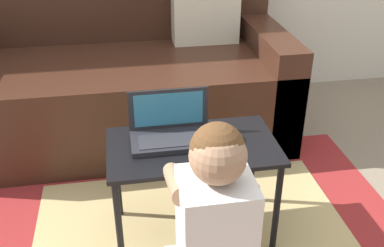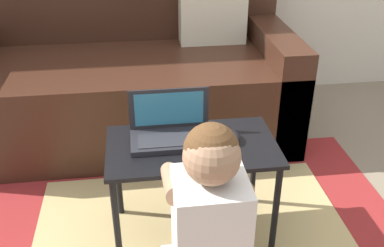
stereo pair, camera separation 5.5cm
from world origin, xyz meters
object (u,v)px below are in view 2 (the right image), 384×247
object	(u,v)px
couch	(131,77)
laptop_desk	(192,157)
computer_mouse	(231,137)
person_seated	(209,242)
laptop	(171,132)

from	to	relation	value
couch	laptop_desk	xyz separation A→B (m)	(0.21, -0.91, 0.06)
laptop_desk	computer_mouse	bearing A→B (deg)	4.51
couch	person_seated	size ratio (longest dim) A/B	2.41
laptop	computer_mouse	distance (m)	0.22
laptop_desk	laptop	world-z (taller)	laptop
laptop	computer_mouse	bearing A→B (deg)	-8.88
laptop_desk	laptop	distance (m)	0.12
laptop	person_seated	distance (m)	0.45
couch	person_seated	bearing A→B (deg)	-80.58
laptop	couch	bearing A→B (deg)	99.22
couch	laptop	xyz separation A→B (m)	(0.14, -0.87, 0.14)
computer_mouse	laptop	bearing A→B (deg)	171.12
couch	computer_mouse	xyz separation A→B (m)	(0.36, -0.90, 0.13)
laptop_desk	laptop	xyz separation A→B (m)	(-0.07, 0.05, 0.08)
computer_mouse	person_seated	size ratio (longest dim) A/B	0.14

